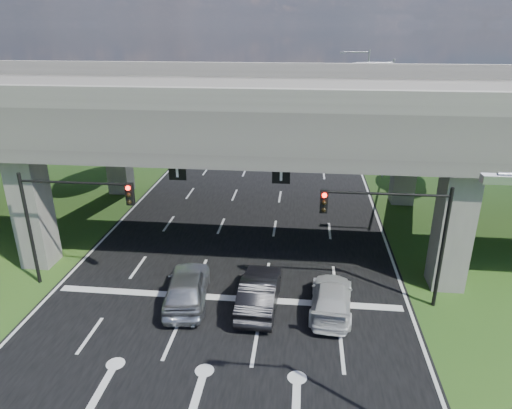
% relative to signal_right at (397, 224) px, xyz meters
% --- Properties ---
extents(ground, '(160.00, 160.00, 0.00)m').
position_rel_signal_right_xyz_m(ground, '(-7.82, -3.94, -4.19)').
color(ground, '#234B18').
rests_on(ground, ground).
extents(road, '(18.00, 120.00, 0.03)m').
position_rel_signal_right_xyz_m(road, '(-7.82, 6.06, -4.17)').
color(road, black).
rests_on(road, ground).
extents(overpass, '(80.00, 15.00, 10.00)m').
position_rel_signal_right_xyz_m(overpass, '(-7.82, 8.06, 3.73)').
color(overpass, '#3D3B38').
rests_on(overpass, ground).
extents(warehouse, '(20.00, 10.00, 4.00)m').
position_rel_signal_right_xyz_m(warehouse, '(-33.82, 31.06, -2.19)').
color(warehouse, '#9E9E99').
rests_on(warehouse, ground).
extents(signal_right, '(5.76, 0.54, 6.00)m').
position_rel_signal_right_xyz_m(signal_right, '(0.00, 0.00, 0.00)').
color(signal_right, black).
rests_on(signal_right, ground).
extents(signal_left, '(5.76, 0.54, 6.00)m').
position_rel_signal_right_xyz_m(signal_left, '(-15.65, 0.00, 0.00)').
color(signal_left, black).
rests_on(signal_left, ground).
extents(streetlight_far, '(3.38, 0.25, 10.00)m').
position_rel_signal_right_xyz_m(streetlight_far, '(2.27, 20.06, 1.66)').
color(streetlight_far, gray).
rests_on(streetlight_far, ground).
extents(streetlight_beyond, '(3.38, 0.25, 10.00)m').
position_rel_signal_right_xyz_m(streetlight_beyond, '(2.27, 36.06, 1.66)').
color(streetlight_beyond, gray).
rests_on(streetlight_beyond, ground).
extents(tree_left_near, '(4.50, 4.50, 7.80)m').
position_rel_signal_right_xyz_m(tree_left_near, '(-21.78, 22.06, 0.63)').
color(tree_left_near, black).
rests_on(tree_left_near, ground).
extents(tree_left_mid, '(3.91, 3.90, 6.76)m').
position_rel_signal_right_xyz_m(tree_left_mid, '(-24.78, 30.06, -0.01)').
color(tree_left_mid, black).
rests_on(tree_left_mid, ground).
extents(tree_left_far, '(4.80, 4.80, 8.32)m').
position_rel_signal_right_xyz_m(tree_left_far, '(-20.78, 38.06, 0.95)').
color(tree_left_far, black).
rests_on(tree_left_far, ground).
extents(tree_right_near, '(4.20, 4.20, 7.28)m').
position_rel_signal_right_xyz_m(tree_right_near, '(5.22, 24.06, 0.31)').
color(tree_right_near, black).
rests_on(tree_right_near, ground).
extents(tree_right_mid, '(3.91, 3.90, 6.76)m').
position_rel_signal_right_xyz_m(tree_right_mid, '(8.22, 32.06, -0.01)').
color(tree_right_mid, black).
rests_on(tree_right_mid, ground).
extents(tree_right_far, '(4.50, 4.50, 7.80)m').
position_rel_signal_right_xyz_m(tree_right_far, '(4.22, 40.06, 0.63)').
color(tree_right_far, black).
rests_on(tree_right_far, ground).
extents(car_silver, '(2.58, 5.12, 1.67)m').
position_rel_signal_right_xyz_m(car_silver, '(-9.62, -0.94, -3.32)').
color(car_silver, '#B9BBC1').
rests_on(car_silver, road).
extents(car_dark, '(1.86, 4.93, 1.61)m').
position_rel_signal_right_xyz_m(car_dark, '(-6.12, -0.94, -3.35)').
color(car_dark, black).
rests_on(car_dark, road).
extents(car_white, '(2.23, 4.77, 1.35)m').
position_rel_signal_right_xyz_m(car_white, '(-2.77, -0.94, -3.48)').
color(car_white, '#BBBBBB').
rests_on(car_white, road).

